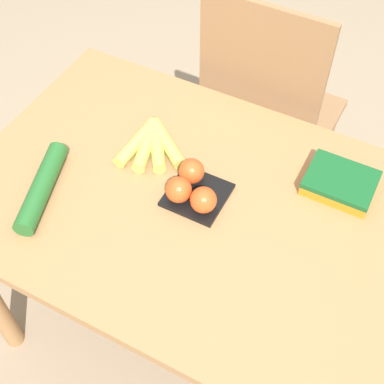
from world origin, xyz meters
name	(u,v)px	position (x,y,z in m)	size (l,w,h in m)	color
ground_plane	(192,324)	(0.00, 0.00, 0.00)	(12.00, 12.00, 0.00)	gray
dining_table	(192,225)	(0.00, 0.00, 0.61)	(1.15, 0.78, 0.72)	#9E7044
chair	(266,117)	(-0.02, 0.58, 0.51)	(0.43, 0.41, 1.00)	#8E6642
banana_bunch	(152,143)	(-0.18, 0.11, 0.74)	(0.17, 0.19, 0.03)	brown
tomato_pack	(192,188)	(0.00, 0.01, 0.76)	(0.14, 0.14, 0.08)	black
carrot_bag	(340,182)	(0.31, 0.20, 0.75)	(0.17, 0.13, 0.04)	orange
cucumber_near	(42,187)	(-0.34, -0.15, 0.75)	(0.13, 0.27, 0.05)	#236028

